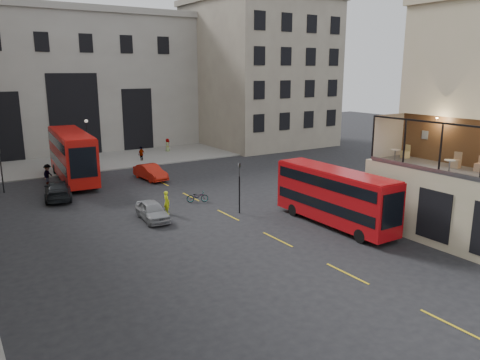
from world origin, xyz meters
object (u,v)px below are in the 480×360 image
cyclist (167,203)px  cafe_chair_c (456,163)px  bus_far (72,153)px  pedestrian_d (168,145)px  car_b (151,172)px  car_c (58,190)px  cafe_table_mid (449,164)px  pedestrian_b (48,174)px  cafe_chair_b (480,167)px  traffic_light_near (239,181)px  bus_near (334,194)px  street_lamp_b (88,147)px  pedestrian_c (141,154)px  traffic_light_far (1,165)px  cafe_table_far (395,153)px  cafe_chair_d (405,154)px  car_a (152,211)px  bicycle (197,197)px

cyclist → cafe_chair_c: size_ratio=1.82×
bus_far → pedestrian_d: 17.39m
bus_far → car_b: (6.37, -3.59, -1.92)m
car_c → cafe_table_mid: cafe_table_mid is taller
pedestrian_b → cafe_chair_b: cafe_chair_b is taller
traffic_light_near → car_b: (-1.38, 13.81, -1.69)m
bus_near → bus_far: (-11.67, 23.19, 0.47)m
car_c → cafe_table_mid: size_ratio=6.69×
street_lamp_b → pedestrian_b: street_lamp_b is taller
car_b → pedestrian_c: 9.63m
pedestrian_d → traffic_light_near: bearing=159.6°
bus_near → car_c: size_ratio=1.90×
traffic_light_far → car_c: (3.56, -4.65, -1.68)m
pedestrian_b → cafe_table_far: size_ratio=2.62×
bus_near → cafe_chair_d: bearing=-26.9°
cafe_chair_c → traffic_light_near: bearing=124.4°
pedestrian_b → pedestrian_d: size_ratio=1.08×
pedestrian_c → cafe_chair_b: bearing=72.1°
cafe_table_far → cafe_chair_c: 3.80m
traffic_light_near → cafe_chair_b: 15.69m
traffic_light_near → pedestrian_b: size_ratio=2.01×
traffic_light_far → car_c: 6.09m
traffic_light_far → cafe_chair_d: (22.18, -23.95, 2.45)m
traffic_light_near → cafe_chair_d: bearing=-44.2°
car_b → car_c: bearing=-170.9°
bus_far → pedestrian_d: size_ratio=6.82×
traffic_light_far → car_b: 12.92m
cyclist → cafe_chair_b: 20.80m
pedestrian_b → cafe_chair_d: (18.28, -25.18, 3.92)m
traffic_light_near → street_lamp_b: bearing=102.8°
bus_near → cyclist: (-8.55, 8.53, -1.31)m
car_c → pedestrian_b: pedestrian_b is taller
car_a → pedestrian_d: (12.53, 25.31, 0.20)m
cafe_table_mid → cafe_chair_b: cafe_chair_b is taller
cafe_table_mid → traffic_light_far: bearing=125.7°
pedestrian_b → bicycle: bearing=-106.7°
street_lamp_b → pedestrian_d: (11.46, 5.27, -1.51)m
pedestrian_b → bus_far: bearing=-47.2°
cafe_table_far → traffic_light_far: bearing=130.9°
car_b → cyclist: bearing=-112.4°
street_lamp_b → pedestrian_c: bearing=9.6°
bus_near → cafe_chair_c: size_ratio=10.16×
car_a → pedestrian_d: pedestrian_d is taller
car_b → traffic_light_far: bearing=164.1°
bus_far → car_a: bearing=-83.8°
street_lamp_b → traffic_light_far: bearing=-146.3°
cafe_table_mid → pedestrian_c: bearing=98.2°
bus_near → cafe_table_far: bearing=-38.1°
pedestrian_c → pedestrian_b: bearing=-1.6°
traffic_light_far → car_c: traffic_light_far is taller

